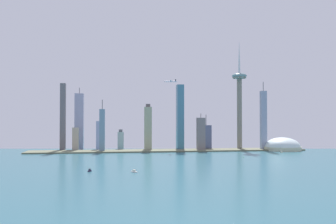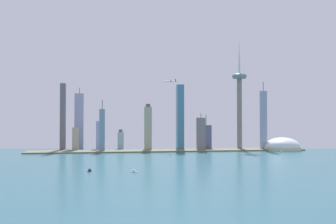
{
  "view_description": "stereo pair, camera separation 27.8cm",
  "coord_description": "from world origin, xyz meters",
  "px_view_note": "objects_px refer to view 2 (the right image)",
  "views": [
    {
      "loc": [
        -137.94,
        -467.74,
        79.4
      ],
      "look_at": [
        -3.48,
        447.57,
        101.06
      ],
      "focal_mm": 38.16,
      "sensor_mm": 36.0,
      "label": 1
    },
    {
      "loc": [
        -137.67,
        -467.78,
        79.4
      ],
      "look_at": [
        -3.48,
        447.57,
        101.06
      ],
      "focal_mm": 38.16,
      "sensor_mm": 36.0,
      "label": 2
    }
  ],
  "objects_px": {
    "skyscraper_8": "(63,117)",
    "skyscraper_0": "(121,140)",
    "boat_2": "(134,171)",
    "skyscraper_5": "(98,136)",
    "skyscraper_7": "(148,128)",
    "airplane": "(170,81)",
    "skyscraper_10": "(180,117)",
    "boat_1": "(90,170)",
    "skyscraper_2": "(76,139)",
    "skyscraper_9": "(79,121)",
    "channel_buoy_0": "(244,157)",
    "stadium_dome": "(282,147)",
    "skyscraper_4": "(102,130)",
    "skyscraper_1": "(263,120)",
    "observation_tower": "(239,94)",
    "boat_0": "(281,152)",
    "skyscraper_6": "(201,134)",
    "skyscraper_3": "(206,137)"
  },
  "relations": [
    {
      "from": "skyscraper_8",
      "to": "skyscraper_6",
      "type": "bearing_deg",
      "value": -7.85
    },
    {
      "from": "stadium_dome",
      "to": "skyscraper_9",
      "type": "relative_size",
      "value": 0.57
    },
    {
      "from": "skyscraper_6",
      "to": "boat_0",
      "type": "height_order",
      "value": "skyscraper_6"
    },
    {
      "from": "observation_tower",
      "to": "skyscraper_9",
      "type": "distance_m",
      "value": 445.51
    },
    {
      "from": "skyscraper_2",
      "to": "skyscraper_0",
      "type": "bearing_deg",
      "value": 5.13
    },
    {
      "from": "stadium_dome",
      "to": "channel_buoy_0",
      "type": "relative_size",
      "value": 39.44
    },
    {
      "from": "observation_tower",
      "to": "channel_buoy_0",
      "type": "bearing_deg",
      "value": -107.47
    },
    {
      "from": "skyscraper_7",
      "to": "channel_buoy_0",
      "type": "distance_m",
      "value": 285.06
    },
    {
      "from": "skyscraper_8",
      "to": "airplane",
      "type": "bearing_deg",
      "value": -2.24
    },
    {
      "from": "skyscraper_0",
      "to": "skyscraper_5",
      "type": "relative_size",
      "value": 0.71
    },
    {
      "from": "skyscraper_8",
      "to": "skyscraper_0",
      "type": "bearing_deg",
      "value": 5.33
    },
    {
      "from": "boat_1",
      "to": "channel_buoy_0",
      "type": "distance_m",
      "value": 349.36
    },
    {
      "from": "skyscraper_3",
      "to": "skyscraper_6",
      "type": "relative_size",
      "value": 0.98
    },
    {
      "from": "boat_2",
      "to": "skyscraper_5",
      "type": "bearing_deg",
      "value": -27.59
    },
    {
      "from": "boat_0",
      "to": "skyscraper_7",
      "type": "bearing_deg",
      "value": -29.77
    },
    {
      "from": "skyscraper_8",
      "to": "skyscraper_9",
      "type": "bearing_deg",
      "value": 49.97
    },
    {
      "from": "skyscraper_1",
      "to": "boat_1",
      "type": "xyz_separation_m",
      "value": [
        -432.27,
        -342.26,
        -77.73
      ]
    },
    {
      "from": "boat_1",
      "to": "channel_buoy_0",
      "type": "bearing_deg",
      "value": -36.87
    },
    {
      "from": "skyscraper_2",
      "to": "skyscraper_3",
      "type": "distance_m",
      "value": 349.71
    },
    {
      "from": "skyscraper_6",
      "to": "skyscraper_1",
      "type": "bearing_deg",
      "value": -0.52
    },
    {
      "from": "skyscraper_7",
      "to": "airplane",
      "type": "bearing_deg",
      "value": 10.61
    },
    {
      "from": "skyscraper_4",
      "to": "skyscraper_5",
      "type": "height_order",
      "value": "skyscraper_4"
    },
    {
      "from": "skyscraper_8",
      "to": "boat_2",
      "type": "relative_size",
      "value": 15.71
    },
    {
      "from": "observation_tower",
      "to": "skyscraper_10",
      "type": "bearing_deg",
      "value": 175.73
    },
    {
      "from": "boat_0",
      "to": "observation_tower",
      "type": "bearing_deg",
      "value": -68.36
    },
    {
      "from": "stadium_dome",
      "to": "skyscraper_10",
      "type": "distance_m",
      "value": 282.65
    },
    {
      "from": "stadium_dome",
      "to": "skyscraper_1",
      "type": "bearing_deg",
      "value": 159.04
    },
    {
      "from": "observation_tower",
      "to": "skyscraper_1",
      "type": "xyz_separation_m",
      "value": [
        58.42,
        -23.72,
        -72.97
      ]
    },
    {
      "from": "skyscraper_3",
      "to": "airplane",
      "type": "bearing_deg",
      "value": -178.14
    },
    {
      "from": "stadium_dome",
      "to": "skyscraper_2",
      "type": "bearing_deg",
      "value": 172.48
    },
    {
      "from": "skyscraper_4",
      "to": "skyscraper_8",
      "type": "bearing_deg",
      "value": 156.95
    },
    {
      "from": "boat_0",
      "to": "channel_buoy_0",
      "type": "height_order",
      "value": "boat_0"
    },
    {
      "from": "skyscraper_5",
      "to": "boat_0",
      "type": "height_order",
      "value": "skyscraper_5"
    },
    {
      "from": "boat_1",
      "to": "airplane",
      "type": "bearing_deg",
      "value": -0.37
    },
    {
      "from": "skyscraper_4",
      "to": "airplane",
      "type": "height_order",
      "value": "airplane"
    },
    {
      "from": "skyscraper_0",
      "to": "skyscraper_9",
      "type": "bearing_deg",
      "value": 164.8
    },
    {
      "from": "skyscraper_2",
      "to": "skyscraper_5",
      "type": "bearing_deg",
      "value": 11.07
    },
    {
      "from": "skyscraper_10",
      "to": "boat_1",
      "type": "xyz_separation_m",
      "value": [
        -211.28,
        -378.13,
        -86.01
      ]
    },
    {
      "from": "skyscraper_4",
      "to": "skyscraper_5",
      "type": "relative_size",
      "value": 1.7
    },
    {
      "from": "skyscraper_4",
      "to": "channel_buoy_0",
      "type": "xyz_separation_m",
      "value": [
        303.55,
        -187.51,
        -52.7
      ]
    },
    {
      "from": "skyscraper_2",
      "to": "skyscraper_9",
      "type": "xyz_separation_m",
      "value": [
        5.12,
        41.12,
        46.45
      ]
    },
    {
      "from": "skyscraper_0",
      "to": "skyscraper_1",
      "type": "relative_size",
      "value": 0.3
    },
    {
      "from": "skyscraper_2",
      "to": "skyscraper_10",
      "type": "bearing_deg",
      "value": -3.81
    },
    {
      "from": "skyscraper_4",
      "to": "skyscraper_9",
      "type": "xyz_separation_m",
      "value": [
        -65.35,
        88.26,
        22.69
      ]
    },
    {
      "from": "skyscraper_7",
      "to": "channel_buoy_0",
      "type": "relative_size",
      "value": 50.22
    },
    {
      "from": "skyscraper_6",
      "to": "skyscraper_7",
      "type": "distance_m",
      "value": 139.83
    },
    {
      "from": "skyscraper_9",
      "to": "channel_buoy_0",
      "type": "xyz_separation_m",
      "value": [
        368.9,
        -275.77,
        -75.38
      ]
    },
    {
      "from": "skyscraper_3",
      "to": "airplane",
      "type": "relative_size",
      "value": 2.71
    },
    {
      "from": "skyscraper_1",
      "to": "skyscraper_10",
      "type": "bearing_deg",
      "value": 170.78
    },
    {
      "from": "skyscraper_6",
      "to": "skyscraper_9",
      "type": "xyz_separation_m",
      "value": [
        -319.83,
        93.8,
        33.48
      ]
    }
  ]
}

